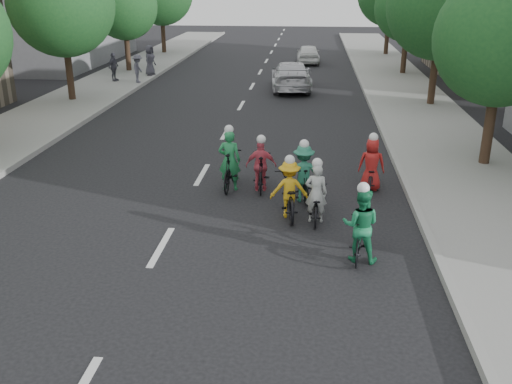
# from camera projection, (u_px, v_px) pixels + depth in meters

# --- Properties ---
(ground) EXTENTS (120.00, 120.00, 0.00)m
(ground) POSITION_uv_depth(u_px,v_px,m) (161.00, 247.00, 12.83)
(ground) COLOR black
(ground) RESTS_ON ground
(sidewalk_left) EXTENTS (4.00, 80.00, 0.15)m
(sidewalk_left) POSITION_uv_depth(u_px,v_px,m) (28.00, 126.00, 22.83)
(sidewalk_left) COLOR gray
(sidewalk_left) RESTS_ON ground
(curb_left) EXTENTS (0.18, 80.00, 0.18)m
(curb_left) POSITION_uv_depth(u_px,v_px,m) (75.00, 127.00, 22.65)
(curb_left) COLOR #999993
(curb_left) RESTS_ON ground
(sidewalk_right) EXTENTS (4.00, 80.00, 0.15)m
(sidewalk_right) POSITION_uv_depth(u_px,v_px,m) (436.00, 136.00, 21.39)
(sidewalk_right) COLOR gray
(sidewalk_right) RESTS_ON ground
(curb_right) EXTENTS (0.18, 80.00, 0.18)m
(curb_right) POSITION_uv_depth(u_px,v_px,m) (384.00, 134.00, 21.56)
(curb_right) COLOR #999993
(curb_right) RESTS_ON ground
(bldg_sw) EXTENTS (10.00, 14.00, 8.00)m
(bldg_sw) POSITION_uv_depth(u_px,v_px,m) (31.00, 2.00, 38.90)
(bldg_sw) COLOR slate
(bldg_sw) RESTS_ON ground
(tree_l_3) EXTENTS (4.80, 4.80, 6.93)m
(tree_l_3) POSITION_uv_depth(u_px,v_px,m) (62.00, 4.00, 25.92)
(tree_l_3) COLOR black
(tree_l_3) RESTS_ON ground
(tree_l_4) EXTENTS (4.00, 4.00, 5.97)m
(tree_l_4) POSITION_uv_depth(u_px,v_px,m) (124.00, 6.00, 34.49)
(tree_l_4) COLOR black
(tree_l_4) RESTS_ON ground
(tree_r_0) EXTENTS (4.00, 4.00, 5.97)m
(tree_r_0) POSITION_uv_depth(u_px,v_px,m) (502.00, 39.00, 16.77)
(tree_r_0) COLOR black
(tree_r_0) RESTS_ON ground
(tree_r_1) EXTENTS (4.80, 4.80, 6.93)m
(tree_r_1) POSITION_uv_depth(u_px,v_px,m) (441.00, 5.00, 24.95)
(tree_r_1) COLOR black
(tree_r_1) RESTS_ON ground
(tree_r_2) EXTENTS (4.00, 4.00, 5.97)m
(tree_r_2) POSITION_uv_depth(u_px,v_px,m) (408.00, 7.00, 33.52)
(tree_r_2) COLOR black
(tree_r_2) RESTS_ON ground
(cyclist_0) EXTENTS (1.11, 1.63, 1.72)m
(cyclist_0) POSITION_uv_depth(u_px,v_px,m) (303.00, 177.00, 15.28)
(cyclist_0) COLOR black
(cyclist_0) RESTS_ON ground
(cyclist_1) EXTENTS (1.01, 2.02, 1.63)m
(cyclist_1) POSITION_uv_depth(u_px,v_px,m) (289.00, 193.00, 14.31)
(cyclist_1) COLOR black
(cyclist_1) RESTS_ON ground
(cyclist_2) EXTENTS (0.56, 1.57, 1.64)m
(cyclist_2) POSITION_uv_depth(u_px,v_px,m) (316.00, 200.00, 14.06)
(cyclist_2) COLOR black
(cyclist_2) RESTS_ON ground
(cyclist_3) EXTENTS (0.79, 1.65, 1.67)m
(cyclist_3) POSITION_uv_depth(u_px,v_px,m) (371.00, 170.00, 16.13)
(cyclist_3) COLOR black
(cyclist_3) RESTS_ON ground
(cyclist_4) EXTENTS (0.87, 1.60, 1.77)m
(cyclist_4) POSITION_uv_depth(u_px,v_px,m) (360.00, 231.00, 12.06)
(cyclist_4) COLOR black
(cyclist_4) RESTS_ON ground
(cyclist_5) EXTENTS (0.88, 1.76, 1.62)m
(cyclist_5) POSITION_uv_depth(u_px,v_px,m) (261.00, 169.00, 16.07)
(cyclist_5) COLOR black
(cyclist_5) RESTS_ON ground
(cyclist_6) EXTENTS (0.65, 1.86, 1.88)m
(cyclist_6) POSITION_uv_depth(u_px,v_px,m) (230.00, 166.00, 16.14)
(cyclist_6) COLOR black
(cyclist_6) RESTS_ON ground
(follow_car_lead) EXTENTS (2.42, 5.19, 1.47)m
(follow_car_lead) POSITION_uv_depth(u_px,v_px,m) (291.00, 76.00, 30.33)
(follow_car_lead) COLOR silver
(follow_car_lead) RESTS_ON ground
(follow_car_trail) EXTENTS (1.67, 3.83, 1.28)m
(follow_car_trail) POSITION_uv_depth(u_px,v_px,m) (308.00, 54.00, 39.49)
(follow_car_trail) COLOR white
(follow_car_trail) RESTS_ON ground
(spectator_0) EXTENTS (0.58, 0.99, 1.53)m
(spectator_0) POSITION_uv_depth(u_px,v_px,m) (138.00, 69.00, 31.39)
(spectator_0) COLOR #565563
(spectator_0) RESTS_ON sidewalk_left
(spectator_1) EXTENTS (0.56, 0.98, 1.57)m
(spectator_1) POSITION_uv_depth(u_px,v_px,m) (114.00, 67.00, 31.88)
(spectator_1) COLOR #4F4F5C
(spectator_1) RESTS_ON sidewalk_left
(spectator_2) EXTENTS (0.77, 0.98, 1.76)m
(spectator_2) POSITION_uv_depth(u_px,v_px,m) (150.00, 60.00, 33.67)
(spectator_2) COLOR #44434E
(spectator_2) RESTS_ON sidewalk_left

